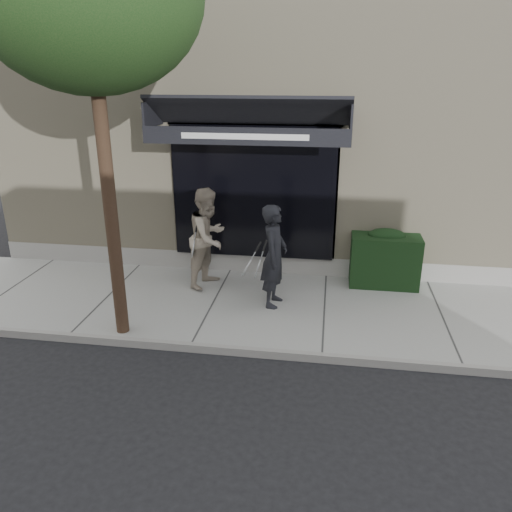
# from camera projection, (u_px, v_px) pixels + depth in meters

# --- Properties ---
(ground) EXTENTS (80.00, 80.00, 0.00)m
(ground) POSITION_uv_depth(u_px,v_px,m) (324.00, 314.00, 8.85)
(ground) COLOR black
(ground) RESTS_ON ground
(sidewalk) EXTENTS (20.00, 3.00, 0.12)m
(sidewalk) POSITION_uv_depth(u_px,v_px,m) (324.00, 311.00, 8.83)
(sidewalk) COLOR #979692
(sidewalk) RESTS_ON ground
(curb) EXTENTS (20.00, 0.10, 0.14)m
(curb) POSITION_uv_depth(u_px,v_px,m) (322.00, 358.00, 7.39)
(curb) COLOR gray
(curb) RESTS_ON ground
(building_facade) EXTENTS (14.30, 8.04, 5.64)m
(building_facade) POSITION_uv_depth(u_px,v_px,m) (334.00, 127.00, 12.48)
(building_facade) COLOR #C2B594
(building_facade) RESTS_ON ground
(hedge) EXTENTS (1.30, 0.70, 1.14)m
(hedge) POSITION_uv_depth(u_px,v_px,m) (385.00, 258.00, 9.62)
(hedge) COLOR black
(hedge) RESTS_ON sidewalk
(pedestrian_front) EXTENTS (0.78, 0.84, 1.83)m
(pedestrian_front) POSITION_uv_depth(u_px,v_px,m) (274.00, 256.00, 8.66)
(pedestrian_front) COLOR black
(pedestrian_front) RESTS_ON sidewalk
(pedestrian_back) EXTENTS (1.00, 1.13, 1.92)m
(pedestrian_back) POSITION_uv_depth(u_px,v_px,m) (209.00, 238.00, 9.47)
(pedestrian_back) COLOR #AD9E8B
(pedestrian_back) RESTS_ON sidewalk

